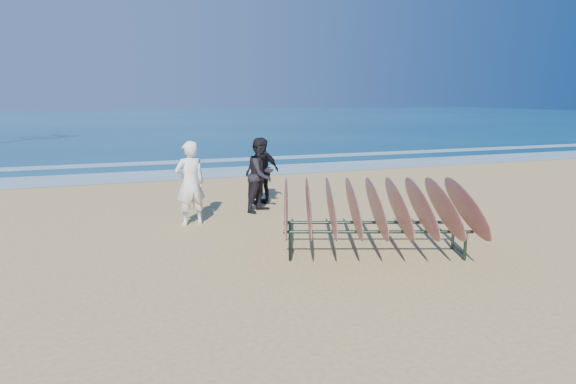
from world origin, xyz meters
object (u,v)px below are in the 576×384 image
object	(u,v)px
surfboard_rack	(376,207)
person_white	(190,183)
person_dark_b	(262,172)
person_dark_a	(262,175)

from	to	relation	value
surfboard_rack	person_white	size ratio (longest dim) A/B	2.12
person_white	person_dark_b	bearing A→B (deg)	-155.64
person_dark_a	person_dark_b	bearing A→B (deg)	32.56
person_white	person_dark_b	world-z (taller)	person_white
surfboard_rack	person_dark_a	bearing A→B (deg)	121.71
person_white	person_dark_b	distance (m)	2.55
person_dark_a	surfboard_rack	bearing A→B (deg)	-117.49
surfboard_rack	person_dark_b	world-z (taller)	person_dark_b
surfboard_rack	person_dark_b	bearing A→B (deg)	116.96
person_white	person_dark_b	size ratio (longest dim) A/B	1.08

